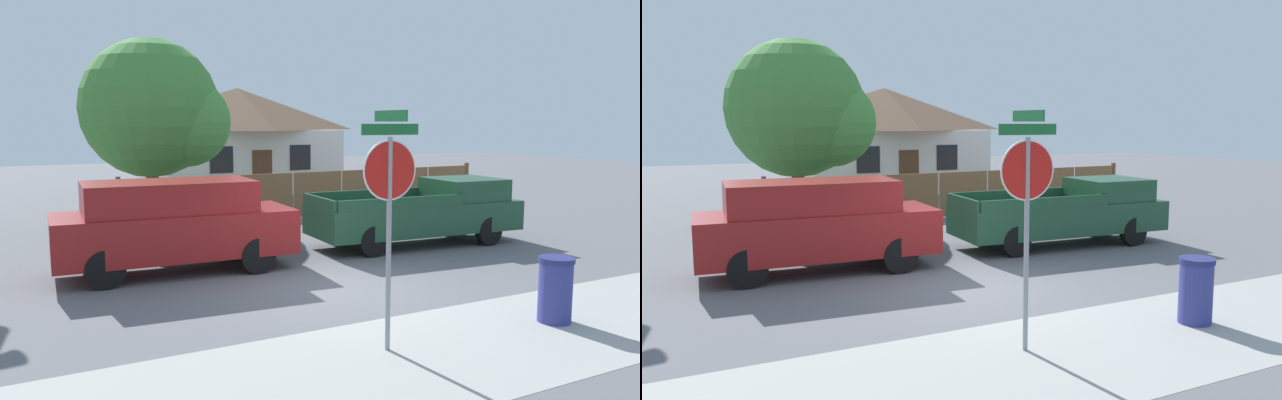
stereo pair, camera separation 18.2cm
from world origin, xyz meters
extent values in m
plane|color=slate|center=(0.00, 0.00, 0.00)|extent=(80.00, 80.00, 0.00)
cube|color=#A3A39E|center=(0.00, -3.60, 0.00)|extent=(36.00, 3.20, 0.01)
cube|color=brown|center=(-1.30, 8.84, 0.74)|extent=(1.84, 0.06, 1.48)
cube|color=brown|center=(0.62, 8.84, 0.74)|extent=(1.84, 0.06, 1.48)
cube|color=brown|center=(2.54, 8.84, 0.74)|extent=(1.84, 0.06, 1.48)
cube|color=brown|center=(4.46, 8.84, 0.74)|extent=(1.84, 0.06, 1.48)
cube|color=brown|center=(6.38, 8.84, 0.74)|extent=(1.84, 0.06, 1.48)
cube|color=brown|center=(8.30, 8.84, 0.74)|extent=(1.84, 0.06, 1.48)
cube|color=brown|center=(10.22, 8.84, 0.74)|extent=(1.84, 0.06, 1.48)
cube|color=brown|center=(-2.26, 8.84, 0.79)|extent=(0.12, 0.12, 1.58)
cube|color=brown|center=(11.18, 8.84, 0.79)|extent=(0.12, 0.12, 1.58)
cube|color=white|center=(4.72, 17.23, 1.41)|extent=(8.08, 5.71, 2.82)
pyramid|color=brown|center=(4.72, 17.23, 3.78)|extent=(8.72, 6.17, 1.92)
cube|color=black|center=(2.90, 14.36, 1.64)|extent=(1.00, 0.04, 1.10)
cube|color=black|center=(6.54, 14.36, 1.64)|extent=(1.00, 0.04, 1.10)
cube|color=brown|center=(4.72, 14.36, 1.00)|extent=(0.90, 0.04, 2.00)
cylinder|color=brown|center=(-1.02, 9.83, 0.99)|extent=(0.40, 0.40, 1.98)
sphere|color=#428438|center=(-1.02, 9.83, 3.62)|extent=(4.37, 4.37, 4.37)
sphere|color=#478F3C|center=(-0.04, 9.28, 3.18)|extent=(2.84, 2.84, 2.84)
cube|color=maroon|center=(-2.22, 2.76, 0.84)|extent=(5.08, 2.23, 0.94)
cube|color=maroon|center=(-2.35, 2.77, 1.64)|extent=(3.58, 1.97, 0.65)
cube|color=black|center=(-0.70, 2.65, 1.64)|extent=(0.18, 1.65, 0.55)
cylinder|color=black|center=(-0.63, 3.47, 0.39)|extent=(0.77, 0.22, 0.77)
cylinder|color=black|center=(-0.75, 1.82, 0.39)|extent=(0.77, 0.22, 0.77)
cylinder|color=black|center=(-3.69, 3.70, 0.39)|extent=(0.77, 0.22, 0.77)
cylinder|color=black|center=(-3.81, 2.05, 0.39)|extent=(0.77, 0.22, 0.77)
cube|color=#1E472D|center=(4.07, 2.76, 0.74)|extent=(5.68, 2.32, 0.77)
cube|color=#1E472D|center=(5.59, 2.65, 1.41)|extent=(1.90, 1.89, 0.56)
cube|color=#1E472D|center=(3.20, 3.74, 1.26)|extent=(3.49, 0.34, 0.27)
cube|color=#1E472D|center=(3.06, 1.92, 1.26)|extent=(3.49, 0.34, 0.27)
cube|color=#1E472D|center=(1.34, 2.96, 1.26)|extent=(0.21, 1.83, 0.27)
cylinder|color=black|center=(5.84, 3.48, 0.38)|extent=(0.75, 0.22, 0.75)
cylinder|color=black|center=(5.72, 1.78, 0.38)|extent=(0.75, 0.22, 0.75)
cylinder|color=black|center=(2.41, 3.73, 0.38)|extent=(0.75, 0.22, 0.75)
cylinder|color=black|center=(2.29, 2.04, 0.38)|extent=(0.75, 0.22, 0.75)
cylinder|color=gray|center=(-0.88, -3.19, 1.50)|extent=(0.07, 0.07, 2.99)
cylinder|color=red|center=(-0.88, -3.19, 2.54)|extent=(0.79, 0.06, 0.79)
cylinder|color=white|center=(-0.88, -3.19, 2.54)|extent=(0.83, 0.05, 0.83)
cube|color=#19602D|center=(-0.88, -3.19, 3.09)|extent=(0.89, 0.07, 0.15)
cube|color=#19602D|center=(-0.88, -3.19, 3.27)|extent=(0.06, 0.80, 0.15)
cylinder|color=navy|center=(2.18, -3.44, 0.49)|extent=(0.52, 0.52, 0.98)
cylinder|color=navy|center=(2.18, -3.44, 1.02)|extent=(0.56, 0.56, 0.08)
camera|label=1|loc=(-5.73, -10.17, 3.19)|focal=35.00mm
camera|label=2|loc=(-5.57, -10.26, 3.19)|focal=35.00mm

